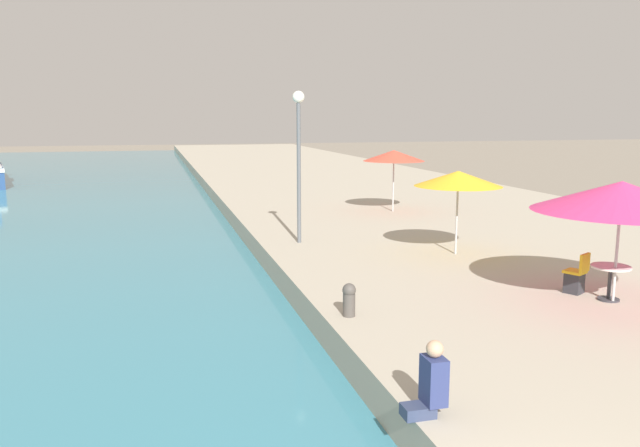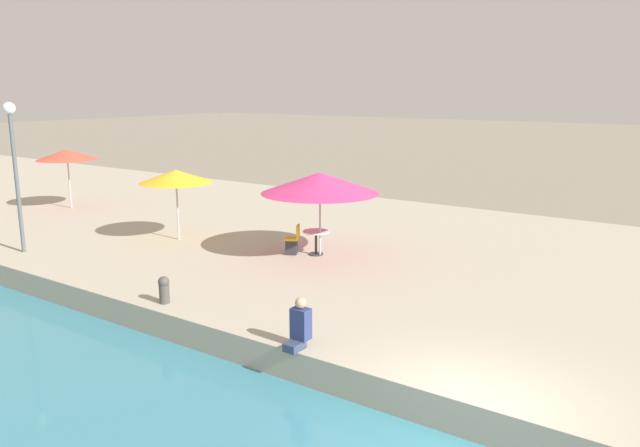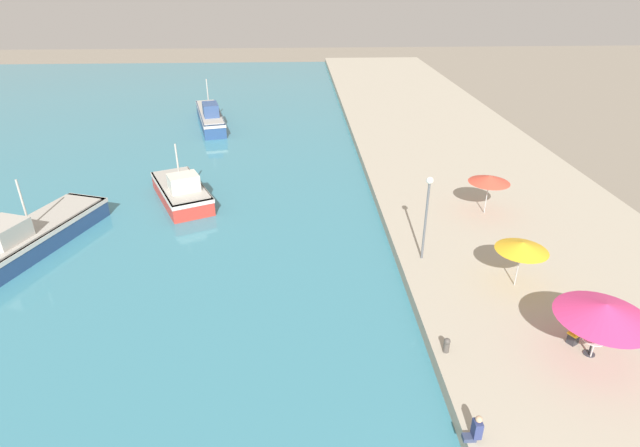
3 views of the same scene
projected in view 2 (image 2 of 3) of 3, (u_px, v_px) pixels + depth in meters
ground_plane at (468, 443)px, 10.12m from camera, size 200.00×200.00×0.00m
cafe_umbrella_pink at (320, 183)px, 18.35m from camera, size 3.52×3.52×2.53m
cafe_umbrella_white at (176, 176)px, 20.42m from camera, size 2.42×2.42×2.34m
cafe_umbrella_striped at (67, 155)px, 25.83m from camera, size 2.48×2.48×2.48m
cafe_table at (316, 238)px, 18.83m from camera, size 0.80×0.80×0.74m
cafe_chair_left at (292, 244)px, 18.96m from camera, size 0.56×0.57×0.91m
person_at_quay at (299, 326)px, 12.10m from camera, size 0.55×0.36×1.01m
mooring_bollard at (164, 289)px, 14.61m from camera, size 0.26×0.26×0.65m
lamppost at (14, 152)px, 18.62m from camera, size 0.36×0.36×4.56m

